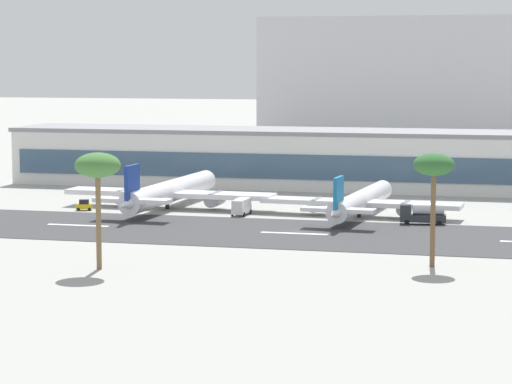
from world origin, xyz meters
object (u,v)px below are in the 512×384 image
service_fuel_truck_2 (423,213)px  palm_tree_0 (98,168)px  airliner_blue_tail_gate_1 (359,202)px  terminal_building (313,158)px  service_baggage_tug_1 (84,205)px  service_box_truck_0 (241,206)px  palm_tree_2 (434,168)px  airliner_navy_tail_gate_0 (168,192)px  distant_hotel_block (415,83)px

service_fuel_truck_2 → palm_tree_0: palm_tree_0 is taller
airliner_blue_tail_gate_1 → terminal_building: bearing=25.1°
service_baggage_tug_1 → palm_tree_0: (28.02, -61.41, 13.83)m
service_box_truck_0 → palm_tree_2: bearing=44.0°
airliner_navy_tail_gate_0 → service_box_truck_0: (17.26, -5.75, -1.63)m
service_fuel_truck_2 → airliner_navy_tail_gate_0: bearing=-17.3°
service_baggage_tug_1 → palm_tree_0: bearing=-83.1°
palm_tree_0 → service_fuel_truck_2: bearing=54.7°
palm_tree_2 → distant_hotel_block: bearing=96.8°
service_baggage_tug_1 → service_fuel_truck_2: (69.13, -3.37, 0.98)m
distant_hotel_block → terminal_building: bearing=-94.3°
service_box_truck_0 → palm_tree_2: 64.99m
service_fuel_truck_2 → palm_tree_2: (5.86, -44.10, 12.64)m
airliner_navy_tail_gate_0 → service_baggage_tug_1: bearing=113.9°
airliner_blue_tail_gate_1 → service_fuel_truck_2: size_ratio=5.22×
distant_hotel_block → service_fuel_truck_2: size_ratio=12.12×
distant_hotel_block → airliner_navy_tail_gate_0: 185.59m
service_box_truck_0 → palm_tree_0: (-5.10, -61.94, 13.09)m
palm_tree_0 → airliner_navy_tail_gate_0: bearing=100.2°
airliner_navy_tail_gate_0 → distant_hotel_block: bearing=-7.4°
distant_hotel_block → service_baggage_tug_1: bearing=-104.0°
airliner_navy_tail_gate_0 → terminal_building: bearing=-21.5°
terminal_building → airliner_blue_tail_gate_1: bearing=-69.1°
palm_tree_0 → palm_tree_2: palm_tree_0 is taller
airliner_navy_tail_gate_0 → palm_tree_0: palm_tree_0 is taller
service_baggage_tug_1 → palm_tree_2: size_ratio=0.21×
service_baggage_tug_1 → palm_tree_2: bearing=-49.9°
airliner_navy_tail_gate_0 → service_box_truck_0: bearing=-106.2°
service_box_truck_0 → service_fuel_truck_2: service_fuel_truck_2 is taller
palm_tree_2 → palm_tree_0: bearing=-163.5°
service_box_truck_0 → airliner_blue_tail_gate_1: bearing=99.6°
palm_tree_0 → service_box_truck_0: bearing=85.3°
service_fuel_truck_2 → terminal_building: bearing=-67.7°
service_box_truck_0 → airliner_navy_tail_gate_0: bearing=-105.6°
distant_hotel_block → palm_tree_2: (28.12, -235.70, -8.15)m
palm_tree_0 → airliner_blue_tail_gate_1: bearing=66.5°
service_baggage_tug_1 → service_fuel_truck_2: size_ratio=0.40×
service_box_truck_0 → service_baggage_tug_1: 33.12m
service_box_truck_0 → palm_tree_0: bearing=-1.9°
service_fuel_truck_2 → distant_hotel_block: bearing=-90.4°
palm_tree_2 → airliner_navy_tail_gate_0: bearing=137.7°
airliner_navy_tail_gate_0 → service_fuel_truck_2: airliner_navy_tail_gate_0 is taller
service_fuel_truck_2 → palm_tree_0: (-41.12, -58.04, 12.85)m
airliner_navy_tail_gate_0 → service_fuel_truck_2: bearing=-98.0°
service_box_truck_0 → service_baggage_tug_1: size_ratio=1.73×
terminal_building → distant_hotel_block: distant_hotel_block is taller
distant_hotel_block → service_baggage_tug_1: (-46.87, -188.23, -21.77)m
distant_hotel_block → service_baggage_tug_1: size_ratio=30.02×
distant_hotel_block → service_box_truck_0: 189.38m
palm_tree_2 → service_baggage_tug_1: bearing=147.7°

